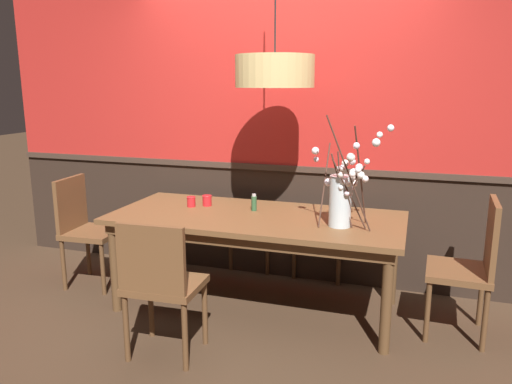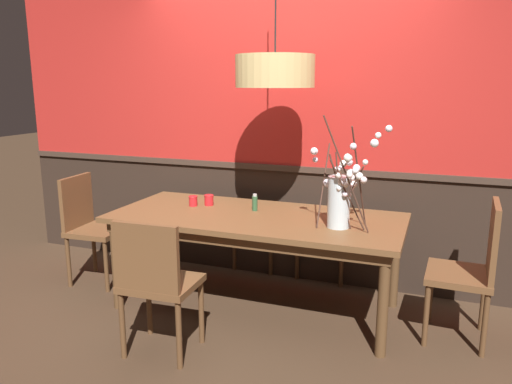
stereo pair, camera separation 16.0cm
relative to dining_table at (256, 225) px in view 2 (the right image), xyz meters
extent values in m
plane|color=#422D1E|center=(0.00, 0.00, -0.66)|extent=(24.00, 24.00, 0.00)
cube|color=#2D2119|center=(0.00, 0.73, -0.18)|extent=(5.34, 0.12, 0.96)
cube|color=#3E2E24|center=(0.00, 0.72, 0.33)|extent=(5.34, 0.14, 0.05)
cube|color=#B2231E|center=(0.00, 0.73, 1.24)|extent=(5.34, 0.12, 1.86)
cube|color=brown|center=(0.00, 0.00, 0.06)|extent=(2.16, 0.95, 0.04)
cube|color=brown|center=(0.00, 0.00, 0.00)|extent=(2.05, 0.84, 0.08)
cylinder|color=brown|center=(-0.99, -0.39, -0.31)|extent=(0.07, 0.07, 0.69)
cylinder|color=brown|center=(0.99, -0.39, -0.31)|extent=(0.07, 0.07, 0.69)
cylinder|color=brown|center=(-0.99, 0.39, -0.31)|extent=(0.07, 0.07, 0.69)
cylinder|color=brown|center=(0.99, 0.39, -0.31)|extent=(0.07, 0.07, 0.69)
cube|color=brown|center=(-0.28, 0.83, -0.21)|extent=(0.43, 0.41, 0.04)
cube|color=brown|center=(-0.28, 1.01, 0.04)|extent=(0.40, 0.05, 0.45)
cylinder|color=brown|center=(-0.11, 0.65, -0.44)|extent=(0.04, 0.04, 0.43)
cylinder|color=brown|center=(-0.46, 0.66, -0.44)|extent=(0.04, 0.04, 0.43)
cylinder|color=brown|center=(-0.10, 1.00, -0.44)|extent=(0.04, 0.04, 0.43)
cylinder|color=brown|center=(-0.45, 1.01, -0.44)|extent=(0.04, 0.04, 0.43)
cube|color=brown|center=(1.43, 0.03, -0.21)|extent=(0.43, 0.46, 0.04)
cube|color=brown|center=(1.61, 0.02, 0.06)|extent=(0.05, 0.42, 0.49)
cylinder|color=brown|center=(1.25, -0.16, -0.44)|extent=(0.04, 0.04, 0.43)
cylinder|color=brown|center=(1.26, 0.23, -0.44)|extent=(0.04, 0.04, 0.43)
cylinder|color=brown|center=(1.59, -0.17, -0.44)|extent=(0.04, 0.04, 0.43)
cylinder|color=brown|center=(1.61, 0.21, -0.44)|extent=(0.04, 0.04, 0.43)
cube|color=brown|center=(0.36, 0.79, -0.22)|extent=(0.49, 0.43, 0.04)
cube|color=brown|center=(0.37, 0.96, 0.03)|extent=(0.44, 0.07, 0.45)
cylinder|color=brown|center=(0.54, 0.61, -0.45)|extent=(0.04, 0.04, 0.42)
cylinder|color=brown|center=(0.14, 0.65, -0.45)|extent=(0.04, 0.04, 0.42)
cylinder|color=brown|center=(0.57, 0.94, -0.45)|extent=(0.04, 0.04, 0.42)
cylinder|color=brown|center=(0.17, 0.97, -0.45)|extent=(0.04, 0.04, 0.42)
cube|color=brown|center=(-0.33, -0.81, -0.20)|extent=(0.47, 0.41, 0.04)
cube|color=brown|center=(-0.33, -0.98, 0.03)|extent=(0.43, 0.06, 0.42)
cylinder|color=brown|center=(-0.54, -0.65, -0.44)|extent=(0.04, 0.04, 0.44)
cylinder|color=brown|center=(-0.15, -0.63, -0.44)|extent=(0.04, 0.04, 0.44)
cylinder|color=brown|center=(-0.52, -0.98, -0.44)|extent=(0.04, 0.04, 0.44)
cylinder|color=brown|center=(-0.13, -0.96, -0.44)|extent=(0.04, 0.04, 0.44)
cube|color=brown|center=(-1.45, 0.00, -0.20)|extent=(0.45, 0.45, 0.04)
cube|color=brown|center=(-1.64, -0.01, 0.05)|extent=(0.06, 0.40, 0.44)
cylinder|color=brown|center=(-1.28, 0.19, -0.44)|extent=(0.04, 0.04, 0.44)
cylinder|color=brown|center=(-1.25, -0.17, -0.44)|extent=(0.04, 0.04, 0.44)
cylinder|color=brown|center=(-1.64, 0.17, -0.44)|extent=(0.04, 0.04, 0.44)
cylinder|color=brown|center=(-1.62, -0.19, -0.44)|extent=(0.04, 0.04, 0.44)
cylinder|color=silver|center=(0.63, -0.10, 0.25)|extent=(0.15, 0.15, 0.35)
cylinder|color=silver|center=(0.63, -0.10, 0.12)|extent=(0.13, 0.13, 0.08)
cylinder|color=#472D23|center=(0.52, -0.07, 0.36)|extent=(0.03, 0.23, 0.55)
sphere|color=white|center=(0.45, -0.08, 0.59)|extent=(0.05, 0.05, 0.05)
sphere|color=white|center=(0.54, -0.07, 0.37)|extent=(0.06, 0.06, 0.06)
sphere|color=white|center=(0.45, -0.02, 0.52)|extent=(0.04, 0.04, 0.04)
cylinder|color=#472D23|center=(0.70, -0.23, 0.46)|extent=(0.30, 0.16, 0.77)
sphere|color=white|center=(0.73, -0.28, 0.55)|extent=(0.04, 0.04, 0.04)
sphere|color=white|center=(0.75, -0.32, 0.66)|extent=(0.04, 0.04, 0.04)
sphere|color=white|center=(0.73, -0.28, 0.56)|extent=(0.03, 0.03, 0.03)
sphere|color=white|center=(0.72, -0.29, 0.59)|extent=(0.05, 0.05, 0.05)
sphere|color=white|center=(0.73, -0.25, 0.49)|extent=(0.05, 0.05, 0.05)
cylinder|color=#472D23|center=(0.68, -0.02, 0.29)|extent=(0.22, 0.10, 0.43)
sphere|color=white|center=(0.69, 0.02, 0.40)|extent=(0.04, 0.04, 0.04)
sphere|color=white|center=(0.70, -0.02, 0.34)|extent=(0.04, 0.04, 0.04)
sphere|color=white|center=(0.67, 0.00, 0.34)|extent=(0.05, 0.05, 0.05)
sphere|color=white|center=(0.71, 0.03, 0.36)|extent=(0.05, 0.05, 0.05)
sphere|color=white|center=(0.68, -0.06, 0.30)|extent=(0.05, 0.05, 0.05)
cylinder|color=#472D23|center=(0.65, -0.14, 0.33)|extent=(0.16, 0.07, 0.51)
sphere|color=white|center=(0.67, -0.19, 0.53)|extent=(0.05, 0.05, 0.05)
sphere|color=white|center=(0.65, -0.20, 0.46)|extent=(0.04, 0.04, 0.04)
sphere|color=white|center=(0.66, -0.21, 0.50)|extent=(0.03, 0.03, 0.03)
sphere|color=white|center=(0.66, -0.19, 0.51)|extent=(0.03, 0.03, 0.03)
cylinder|color=#472D23|center=(0.64, -0.15, 0.34)|extent=(0.05, 0.06, 0.52)
sphere|color=white|center=(0.62, -0.15, 0.49)|extent=(0.04, 0.04, 0.04)
sphere|color=white|center=(0.66, -0.16, 0.41)|extent=(0.05, 0.05, 0.05)
sphere|color=white|center=(0.65, -0.17, 0.36)|extent=(0.03, 0.03, 0.03)
sphere|color=white|center=(0.65, -0.13, 0.41)|extent=(0.05, 0.05, 0.05)
cylinder|color=#472D23|center=(0.70, -0.17, 0.32)|extent=(0.23, 0.14, 0.48)
sphere|color=white|center=(0.76, -0.26, 0.50)|extent=(0.04, 0.04, 0.04)
sphere|color=white|center=(0.77, -0.25, 0.52)|extent=(0.05, 0.05, 0.05)
sphere|color=white|center=(0.73, -0.27, 0.47)|extent=(0.04, 0.04, 0.04)
sphere|color=white|center=(0.70, -0.19, 0.39)|extent=(0.03, 0.03, 0.03)
sphere|color=white|center=(0.72, -0.21, 0.42)|extent=(0.03, 0.03, 0.03)
sphere|color=white|center=(0.69, -0.17, 0.33)|extent=(0.03, 0.03, 0.03)
cylinder|color=#472D23|center=(0.77, -0.12, 0.43)|extent=(0.08, 0.33, 0.70)
sphere|color=white|center=(0.86, -0.15, 0.67)|extent=(0.05, 0.05, 0.05)
sphere|color=white|center=(0.77, -0.13, 0.45)|extent=(0.05, 0.05, 0.05)
sphere|color=white|center=(0.80, -0.13, 0.42)|extent=(0.04, 0.04, 0.04)
sphere|color=white|center=(0.80, -0.14, 0.54)|extent=(0.04, 0.04, 0.04)
sphere|color=white|center=(0.87, -0.12, 0.71)|extent=(0.04, 0.04, 0.04)
sphere|color=white|center=(0.94, -0.17, 0.76)|extent=(0.04, 0.04, 0.04)
cylinder|color=red|center=(-0.57, 0.09, 0.12)|extent=(0.07, 0.07, 0.08)
torus|color=red|center=(-0.57, 0.09, 0.15)|extent=(0.07, 0.07, 0.01)
cylinder|color=silver|center=(-0.57, 0.09, 0.11)|extent=(0.05, 0.05, 0.04)
cylinder|color=red|center=(-0.46, 0.16, 0.12)|extent=(0.07, 0.07, 0.09)
torus|color=red|center=(-0.46, 0.16, 0.16)|extent=(0.08, 0.08, 0.01)
cylinder|color=silver|center=(-0.46, 0.16, 0.11)|extent=(0.05, 0.05, 0.04)
cylinder|color=#2D5633|center=(-0.06, 0.12, 0.13)|extent=(0.04, 0.04, 0.11)
cylinder|color=beige|center=(-0.06, 0.12, 0.20)|extent=(0.03, 0.03, 0.02)
cylinder|color=tan|center=(0.11, 0.08, 1.12)|extent=(0.56, 0.56, 0.23)
sphere|color=#F9EAB7|center=(0.11, 0.08, 1.09)|extent=(0.14, 0.14, 0.14)
camera|label=1|loc=(1.11, -3.39, 1.04)|focal=34.82mm
camera|label=2|loc=(1.26, -3.34, 1.04)|focal=34.82mm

